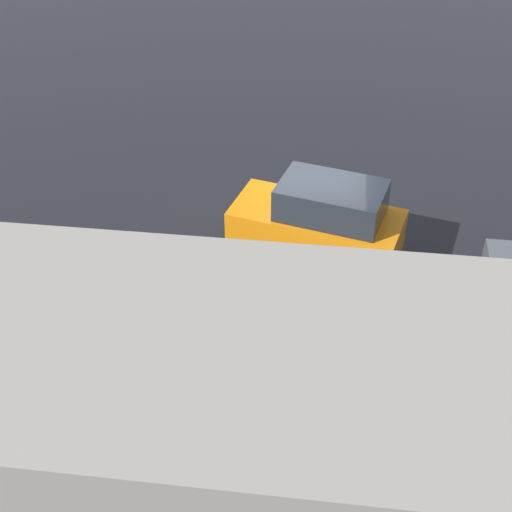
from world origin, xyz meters
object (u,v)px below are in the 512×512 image
Objects in this scene: fire_hydrant at (161,305)px; sign_post at (67,289)px; pedestrian at (112,273)px; moving_hatchback at (320,222)px.

fire_hydrant is 0.33× the size of sign_post.
sign_post is at bearing 73.18° from pedestrian.
moving_hatchback is 1.75× the size of sign_post.
moving_hatchback is 4.17m from fire_hydrant.
moving_hatchback reaches higher than fire_hydrant.
fire_hydrant is at bearing 166.67° from pedestrian.
sign_post reaches higher than fire_hydrant.
pedestrian is (4.28, 2.34, -0.07)m from moving_hatchback.
fire_hydrant is 2.19m from sign_post.
fire_hydrant is 1.23m from pedestrian.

